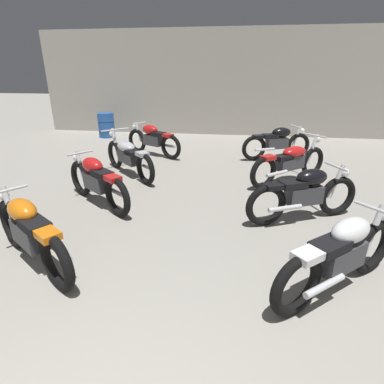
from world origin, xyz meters
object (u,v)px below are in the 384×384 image
(motorcycle_right_row_1, at_px, (341,254))
(motorcycle_right_row_3, at_px, (290,162))
(motorcycle_left_row_1, at_px, (30,232))
(motorcycle_left_row_3, at_px, (128,156))
(motorcycle_right_row_4, at_px, (277,142))
(motorcycle_left_row_4, at_px, (153,139))
(motorcycle_right_row_2, at_px, (305,193))
(motorcycle_left_row_2, at_px, (97,180))
(oil_drum, at_px, (106,125))

(motorcycle_right_row_1, height_order, motorcycle_right_row_3, motorcycle_right_row_3)
(motorcycle_left_row_1, height_order, motorcycle_left_row_3, motorcycle_left_row_3)
(motorcycle_right_row_1, relative_size, motorcycle_right_row_4, 0.84)
(motorcycle_left_row_4, relative_size, motorcycle_right_row_2, 0.97)
(motorcycle_left_row_2, distance_m, motorcycle_left_row_4, 3.45)
(motorcycle_left_row_4, bearing_deg, motorcycle_left_row_2, -91.05)
(motorcycle_left_row_2, height_order, motorcycle_right_row_4, same)
(motorcycle_right_row_1, relative_size, motorcycle_right_row_2, 0.86)
(motorcycle_left_row_1, xyz_separation_m, oil_drum, (-2.27, 7.54, -0.03))
(motorcycle_left_row_1, xyz_separation_m, motorcycle_left_row_3, (-0.02, 3.51, -0.01))
(motorcycle_left_row_3, relative_size, motorcycle_right_row_1, 1.04)
(motorcycle_left_row_2, xyz_separation_m, motorcycle_right_row_1, (3.54, -1.80, 0.00))
(motorcycle_right_row_1, bearing_deg, motorcycle_left_row_4, 123.47)
(motorcycle_left_row_1, distance_m, motorcycle_right_row_2, 3.89)
(motorcycle_left_row_1, height_order, motorcycle_right_row_2, same)
(motorcycle_left_row_1, bearing_deg, motorcycle_right_row_1, 0.78)
(motorcycle_left_row_2, height_order, motorcycle_left_row_3, motorcycle_left_row_3)
(motorcycle_left_row_3, distance_m, motorcycle_right_row_2, 3.90)
(motorcycle_left_row_1, relative_size, motorcycle_right_row_4, 0.91)
(motorcycle_right_row_1, xyz_separation_m, oil_drum, (-5.80, 7.50, -0.03))
(motorcycle_left_row_2, xyz_separation_m, motorcycle_right_row_3, (3.53, 1.74, -0.01))
(motorcycle_right_row_2, distance_m, motorcycle_right_row_4, 3.68)
(motorcycle_left_row_1, xyz_separation_m, motorcycle_right_row_2, (3.47, 1.75, 0.00))
(motorcycle_left_row_4, xyz_separation_m, motorcycle_right_row_4, (3.38, 0.13, 0.00))
(motorcycle_left_row_3, xyz_separation_m, motorcycle_right_row_2, (3.49, -1.76, 0.01))
(motorcycle_left_row_2, distance_m, motorcycle_right_row_3, 3.93)
(motorcycle_right_row_1, relative_size, oil_drum, 1.85)
(motorcycle_right_row_3, relative_size, oil_drum, 2.03)
(motorcycle_left_row_3, height_order, motorcycle_right_row_4, motorcycle_left_row_3)
(motorcycle_right_row_3, height_order, motorcycle_right_row_4, motorcycle_right_row_3)
(motorcycle_left_row_1, relative_size, motorcycle_right_row_2, 0.93)
(motorcycle_right_row_4, bearing_deg, motorcycle_left_row_1, -122.33)
(motorcycle_left_row_2, distance_m, motorcycle_right_row_2, 3.48)
(motorcycle_left_row_2, relative_size, motorcycle_left_row_3, 1.00)
(motorcycle_left_row_4, xyz_separation_m, motorcycle_right_row_2, (3.42, -3.55, 0.00))
(motorcycle_right_row_2, bearing_deg, motorcycle_right_row_4, 90.50)
(motorcycle_left_row_1, relative_size, oil_drum, 2.00)
(motorcycle_right_row_2, distance_m, motorcycle_right_row_3, 1.83)
(motorcycle_right_row_4, height_order, oil_drum, motorcycle_right_row_4)
(motorcycle_left_row_3, xyz_separation_m, motorcycle_right_row_1, (3.55, -3.46, 0.01))
(motorcycle_right_row_2, bearing_deg, motorcycle_left_row_4, 133.91)
(motorcycle_left_row_2, bearing_deg, motorcycle_left_row_1, -89.76)
(motorcycle_left_row_1, relative_size, motorcycle_left_row_3, 1.04)
(motorcycle_left_row_2, height_order, motorcycle_right_row_3, motorcycle_right_row_3)
(motorcycle_left_row_1, bearing_deg, motorcycle_right_row_3, 45.55)
(motorcycle_left_row_3, bearing_deg, motorcycle_right_row_4, 29.11)
(motorcycle_right_row_3, bearing_deg, motorcycle_left_row_3, -178.77)
(motorcycle_left_row_3, relative_size, oil_drum, 1.93)
(motorcycle_left_row_4, bearing_deg, motorcycle_left_row_1, -90.60)
(motorcycle_left_row_2, relative_size, motorcycle_right_row_4, 0.88)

